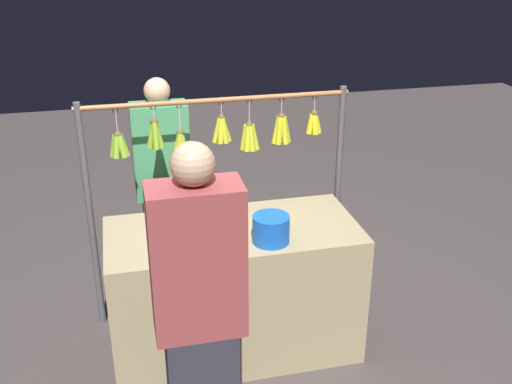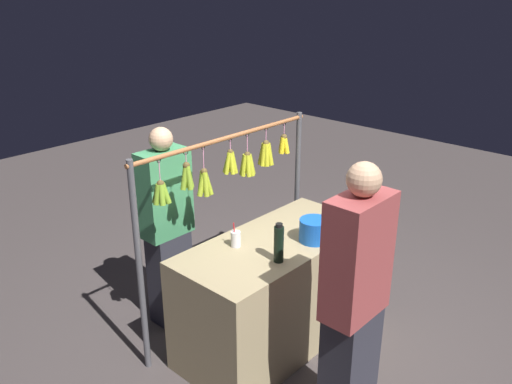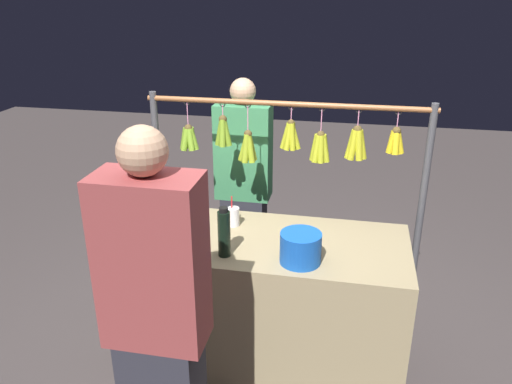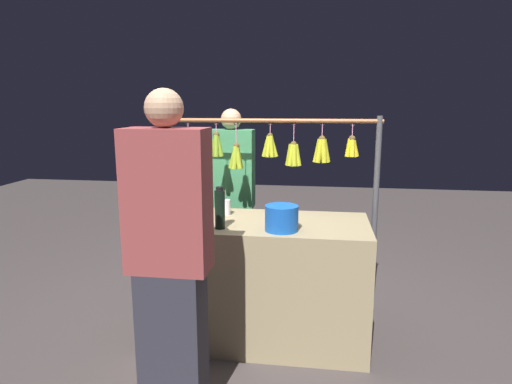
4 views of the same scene
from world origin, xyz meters
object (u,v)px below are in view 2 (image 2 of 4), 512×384
at_px(blue_bucket, 314,230).
at_px(drink_cup, 236,239).
at_px(vendor_person, 167,230).
at_px(customer_person, 354,308).
at_px(water_bottle, 279,244).

height_order(blue_bucket, drink_cup, drink_cup).
height_order(vendor_person, customer_person, customer_person).
height_order(water_bottle, blue_bucket, water_bottle).
distance_m(drink_cup, customer_person, 1.02).
xyz_separation_m(drink_cup, customer_person, (0.07, 1.02, -0.06)).
xyz_separation_m(vendor_person, customer_person, (-0.01, 1.68, 0.06)).
relative_size(water_bottle, drink_cup, 1.51).
bearing_deg(drink_cup, customer_person, 85.86).
distance_m(vendor_person, customer_person, 1.68).
distance_m(water_bottle, drink_cup, 0.37).
distance_m(blue_bucket, vendor_person, 1.15).
xyz_separation_m(water_bottle, blue_bucket, (-0.40, -0.01, -0.05)).
distance_m(blue_bucket, customer_person, 0.84).
xyz_separation_m(blue_bucket, drink_cup, (0.44, -0.35, -0.03)).
height_order(drink_cup, customer_person, customer_person).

